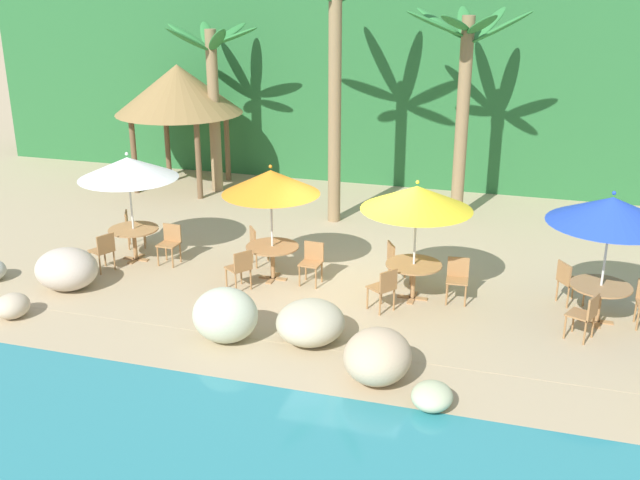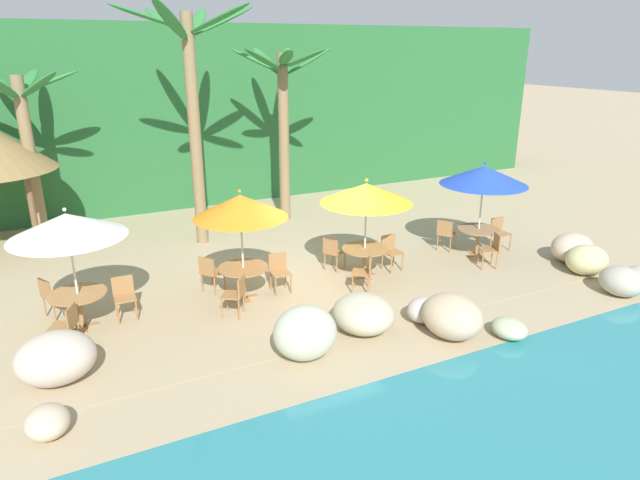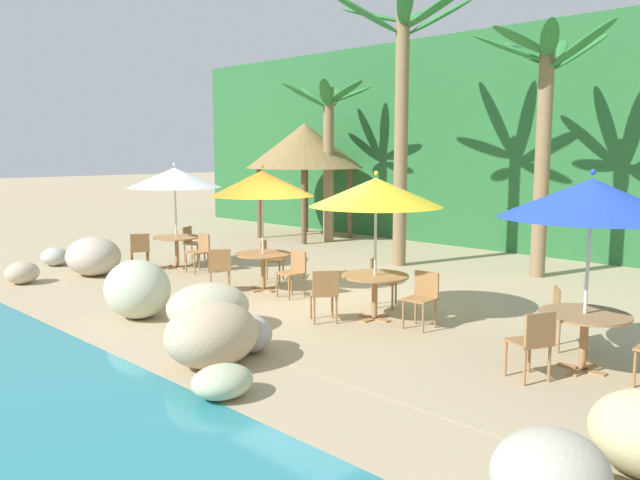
{
  "view_description": "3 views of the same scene",
  "coord_description": "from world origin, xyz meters",
  "views": [
    {
      "loc": [
        3.39,
        -13.59,
        6.17
      ],
      "look_at": [
        -0.65,
        -0.11,
        1.05
      ],
      "focal_mm": 42.07,
      "sensor_mm": 36.0,
      "label": 1
    },
    {
      "loc": [
        -5.24,
        -10.69,
        5.27
      ],
      "look_at": [
        0.26,
        0.31,
        0.98
      ],
      "focal_mm": 31.19,
      "sensor_mm": 36.0,
      "label": 2
    },
    {
      "loc": [
        7.83,
        -7.96,
        2.74
      ],
      "look_at": [
        -0.38,
        0.29,
        1.11
      ],
      "focal_mm": 35.98,
      "sensor_mm": 36.0,
      "label": 3
    }
  ],
  "objects": [
    {
      "name": "ground_plane",
      "position": [
        0.0,
        0.0,
        0.0
      ],
      "size": [
        120.0,
        120.0,
        0.0
      ],
      "primitive_type": "plane",
      "color": "tan"
    },
    {
      "name": "terrace_deck",
      "position": [
        0.0,
        0.0,
        0.0
      ],
      "size": [
        18.0,
        5.2,
        0.01
      ],
      "color": "tan",
      "rests_on": "ground"
    },
    {
      "name": "foliage_backdrop",
      "position": [
        0.0,
        9.0,
        3.0
      ],
      "size": [
        28.0,
        2.4,
        6.0
      ],
      "color": "#286633",
      "rests_on": "ground"
    },
    {
      "name": "rock_seawall",
      "position": [
        0.63,
        -2.51,
        0.38
      ],
      "size": [
        14.83,
        3.2,
        0.97
      ],
      "color": "#C7AC89",
      "rests_on": "ground"
    },
    {
      "name": "umbrella_white",
      "position": [
        -5.06,
        0.22,
        2.12
      ],
      "size": [
        2.15,
        2.15,
        2.47
      ],
      "color": "silver",
      "rests_on": "ground"
    },
    {
      "name": "dining_table_white",
      "position": [
        -5.06,
        0.22,
        0.61
      ],
      "size": [
        1.1,
        1.1,
        0.74
      ],
      "color": "#A37547",
      "rests_on": "ground"
    },
    {
      "name": "chair_white_seaward",
      "position": [
        -4.21,
        0.28,
        0.51
      ],
      "size": [
        0.43,
        0.44,
        0.87
      ],
      "color": "#9E7042",
      "rests_on": "ground"
    },
    {
      "name": "chair_white_inland",
      "position": [
        -5.53,
        0.93,
        0.51
      ],
      "size": [
        0.57,
        0.57,
        0.87
      ],
      "color": "#9E7042",
      "rests_on": "ground"
    },
    {
      "name": "chair_white_left",
      "position": [
        -5.33,
        -0.59,
        0.51
      ],
      "size": [
        0.56,
        0.56,
        0.87
      ],
      "color": "#9E7042",
      "rests_on": "ground"
    },
    {
      "name": "umbrella_orange",
      "position": [
        -1.73,
        0.06,
        2.11
      ],
      "size": [
        2.0,
        2.0,
        2.47
      ],
      "color": "silver",
      "rests_on": "ground"
    },
    {
      "name": "dining_table_orange",
      "position": [
        -1.73,
        0.06,
        0.61
      ],
      "size": [
        1.1,
        1.1,
        0.74
      ],
      "color": "#A37547",
      "rests_on": "ground"
    },
    {
      "name": "chair_orange_seaward",
      "position": [
        -0.88,
        0.1,
        0.51
      ],
      "size": [
        0.45,
        0.45,
        0.87
      ],
      "color": "#9E7042",
      "rests_on": "ground"
    },
    {
      "name": "chair_orange_inland",
      "position": [
        -2.3,
        0.7,
        0.51
      ],
      "size": [
        0.59,
        0.59,
        0.87
      ],
      "color": "#9E7042",
      "rests_on": "ground"
    },
    {
      "name": "chair_orange_left",
      "position": [
        -2.15,
        -0.69,
        0.51
      ],
      "size": [
        0.59,
        0.59,
        0.87
      ],
      "color": "#9E7042",
      "rests_on": "ground"
    },
    {
      "name": "umbrella_yellow",
      "position": [
        1.25,
        -0.09,
        2.08
      ],
      "size": [
        2.14,
        2.14,
        2.43
      ],
      "color": "silver",
      "rests_on": "ground"
    },
    {
      "name": "dining_table_yellow",
      "position": [
        1.25,
        -0.09,
        0.61
      ],
      "size": [
        1.1,
        1.1,
        0.74
      ],
      "color": "#A37547",
      "rests_on": "ground"
    },
    {
      "name": "chair_yellow_seaward",
      "position": [
        2.1,
        0.07,
        0.51
      ],
      "size": [
        0.45,
        0.46,
        0.87
      ],
      "color": "#9E7042",
      "rests_on": "ground"
    },
    {
      "name": "chair_yellow_inland",
      "position": [
        0.77,
        0.62,
        0.51
      ],
      "size": [
        0.58,
        0.57,
        0.87
      ],
      "color": "#9E7042",
      "rests_on": "ground"
    },
    {
      "name": "chair_yellow_left",
      "position": [
        0.83,
        -0.83,
        0.51
      ],
      "size": [
        0.59,
        0.59,
        0.87
      ],
      "color": "#9E7042",
      "rests_on": "ground"
    },
    {
      "name": "umbrella_blue",
      "position": [
        4.7,
        -0.15,
        2.17
      ],
      "size": [
        2.22,
        2.22,
        2.52
      ],
      "color": "silver",
      "rests_on": "ground"
    },
    {
      "name": "dining_table_blue",
      "position": [
        4.7,
        -0.15,
        0.61
      ],
      "size": [
        1.1,
        1.1,
        0.74
      ],
      "color": "#A37547",
      "rests_on": "ground"
    },
    {
      "name": "chair_blue_seaward",
      "position": [
        5.55,
        -0.04,
        0.51
      ],
      "size": [
        0.43,
        0.44,
        0.87
      ],
      "color": "#9E7042",
      "rests_on": "ground"
    },
    {
      "name": "chair_blue_inland",
      "position": [
        4.16,
        0.51,
        0.51
      ],
      "size": [
        0.59,
        0.59,
        0.87
      ],
      "color": "#9E7042",
      "rests_on": "ground"
    },
    {
      "name": "chair_blue_left",
      "position": [
        4.44,
        -0.96,
        0.51
      ],
      "size": [
        0.56,
        0.56,
        0.87
      ],
      "color": "#9E7042",
      "rests_on": "ground"
    },
    {
      "name": "palm_tree_nearest",
      "position": [
        -5.59,
        5.89,
        3.24
      ],
      "size": [
        2.96,
        2.81,
        4.75
      ],
      "color": "olive",
      "rests_on": "ground"
    },
    {
      "name": "palm_tree_second",
      "position": [
        -1.54,
        4.18,
        4.3
      ],
      "size": [
        3.73,
        3.36,
        6.35
      ],
      "color": "olive",
      "rests_on": "ground"
    },
    {
      "name": "palm_tree_third",
      "position": [
        1.44,
        5.2,
        3.68
      ],
      "size": [
        3.03,
        3.12,
        5.3
      ],
      "color": "olive",
      "rests_on": "ground"
    }
  ]
}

